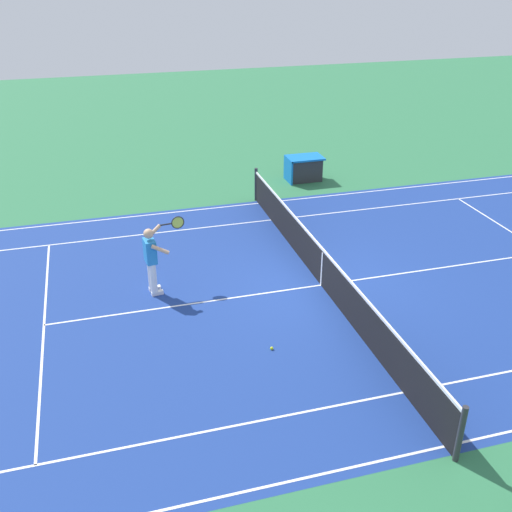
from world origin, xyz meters
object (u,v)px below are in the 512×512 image
at_px(tennis_ball, 272,348).
at_px(tennis_net, 322,267).
at_px(equipment_cart_tarped, 304,168).
at_px(tennis_player_near, 152,257).

bearing_deg(tennis_ball, tennis_net, -131.38).
distance_m(tennis_ball, equipment_cart_tarped, 10.24).
bearing_deg(tennis_player_near, tennis_net, 169.01).
relative_size(tennis_player_near, tennis_ball, 25.71).
relative_size(tennis_net, tennis_ball, 177.27).
distance_m(tennis_net, equipment_cart_tarped, 7.51).
height_order(tennis_ball, equipment_cart_tarped, equipment_cart_tarped).
bearing_deg(equipment_cart_tarped, tennis_player_near, 46.82).
bearing_deg(tennis_net, tennis_ball, 48.62).
bearing_deg(equipment_cart_tarped, tennis_ball, 66.63).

